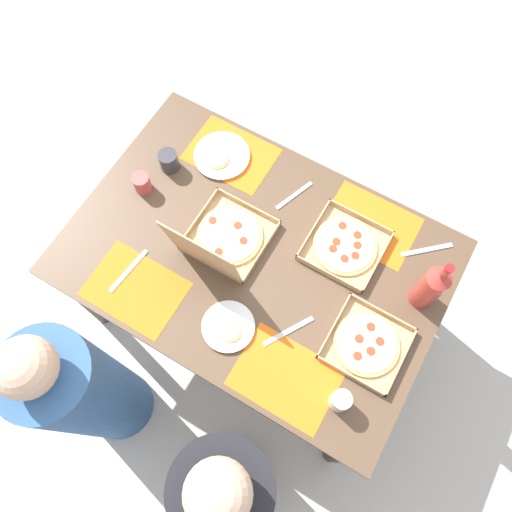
# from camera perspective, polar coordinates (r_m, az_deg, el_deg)

# --- Properties ---
(ground_plane) EXTENTS (6.00, 6.00, 0.00)m
(ground_plane) POSITION_cam_1_polar(r_m,az_deg,el_deg) (2.68, 0.00, -6.07)
(ground_plane) COLOR beige
(dining_table) EXTENTS (1.46, 1.00, 0.76)m
(dining_table) POSITION_cam_1_polar(r_m,az_deg,el_deg) (2.06, 0.00, -1.13)
(dining_table) COLOR #3F3328
(dining_table) RESTS_ON ground_plane
(placemat_near_left) EXTENTS (0.36, 0.26, 0.00)m
(placemat_near_left) POSITION_cam_1_polar(r_m,az_deg,el_deg) (2.06, 12.89, 3.52)
(placemat_near_left) COLOR orange
(placemat_near_left) RESTS_ON dining_table
(placemat_near_right) EXTENTS (0.36, 0.26, 0.00)m
(placemat_near_right) POSITION_cam_1_polar(r_m,az_deg,el_deg) (2.18, -2.84, 11.49)
(placemat_near_right) COLOR orange
(placemat_near_right) RESTS_ON dining_table
(placemat_far_left) EXTENTS (0.36, 0.26, 0.00)m
(placemat_far_left) POSITION_cam_1_polar(r_m,az_deg,el_deg) (1.84, 3.40, -13.64)
(placemat_far_left) COLOR orange
(placemat_far_left) RESTS_ON dining_table
(placemat_far_right) EXTENTS (0.36, 0.26, 0.00)m
(placemat_far_right) POSITION_cam_1_polar(r_m,az_deg,el_deg) (1.97, -13.55, -3.68)
(placemat_far_right) COLOR orange
(placemat_far_right) RESTS_ON dining_table
(pizza_box_center) EXTENTS (0.27, 0.27, 0.04)m
(pizza_box_center) POSITION_cam_1_polar(r_m,az_deg,el_deg) (1.89, 12.45, -9.73)
(pizza_box_center) COLOR tan
(pizza_box_center) RESTS_ON dining_table
(pizza_box_corner_right) EXTENTS (0.29, 0.29, 0.04)m
(pizza_box_corner_right) POSITION_cam_1_polar(r_m,az_deg,el_deg) (1.99, 10.07, 1.14)
(pizza_box_corner_right) COLOR tan
(pizza_box_corner_right) RESTS_ON dining_table
(pizza_box_corner_left) EXTENTS (0.30, 0.35, 0.33)m
(pizza_box_corner_left) POSITION_cam_1_polar(r_m,az_deg,el_deg) (1.93, -3.66, 1.91)
(pizza_box_corner_left) COLOR tan
(pizza_box_corner_left) RESTS_ON dining_table
(plate_far_right) EXTENTS (0.20, 0.20, 0.03)m
(plate_far_right) POSITION_cam_1_polar(r_m,az_deg,el_deg) (1.86, -3.15, -8.08)
(plate_far_right) COLOR white
(plate_far_right) RESTS_ON dining_table
(plate_middle) EXTENTS (0.24, 0.24, 0.03)m
(plate_middle) POSITION_cam_1_polar(r_m,az_deg,el_deg) (2.17, -3.95, 11.25)
(plate_middle) COLOR white
(plate_middle) RESTS_ON dining_table
(soda_bottle) EXTENTS (0.09, 0.09, 0.32)m
(soda_bottle) POSITION_cam_1_polar(r_m,az_deg,el_deg) (1.88, 19.28, -3.32)
(soda_bottle) COLOR #B2382D
(soda_bottle) RESTS_ON dining_table
(cup_spare) EXTENTS (0.07, 0.07, 0.11)m
(cup_spare) POSITION_cam_1_polar(r_m,az_deg,el_deg) (1.79, 9.54, -15.92)
(cup_spare) COLOR silver
(cup_spare) RESTS_ON dining_table
(cup_clear_left) EXTENTS (0.08, 0.08, 0.09)m
(cup_clear_left) POSITION_cam_1_polar(r_m,az_deg,el_deg) (2.14, -9.89, 10.61)
(cup_clear_left) COLOR #333338
(cup_clear_left) RESTS_ON dining_table
(cup_red) EXTENTS (0.07, 0.07, 0.09)m
(cup_red) POSITION_cam_1_polar(r_m,az_deg,el_deg) (2.10, -12.82, 8.06)
(cup_red) COLOR #BF4742
(cup_red) RESTS_ON dining_table
(knife_by_near_right) EXTENTS (0.04, 0.21, 0.00)m
(knife_by_near_right) POSITION_cam_1_polar(r_m,az_deg,el_deg) (2.00, -14.29, -1.63)
(knife_by_near_right) COLOR #B7B7BC
(knife_by_near_right) RESTS_ON dining_table
(knife_by_far_right) EXTENTS (0.17, 0.15, 0.00)m
(knife_by_far_right) POSITION_cam_1_polar(r_m,az_deg,el_deg) (2.08, 18.85, 0.68)
(knife_by_far_right) COLOR #B7B7BC
(knife_by_far_right) RESTS_ON dining_table
(knife_by_near_left) EXTENTS (0.12, 0.19, 0.00)m
(knife_by_near_left) POSITION_cam_1_polar(r_m,az_deg,el_deg) (1.87, 3.70, -8.52)
(knife_by_near_left) COLOR #B7B7BC
(knife_by_near_left) RESTS_ON dining_table
(fork_by_far_left) EXTENTS (0.08, 0.18, 0.00)m
(fork_by_far_left) POSITION_cam_1_polar(r_m,az_deg,el_deg) (2.08, 4.41, 6.84)
(fork_by_far_left) COLOR #B7B7BC
(fork_by_far_left) RESTS_ON dining_table
(diner_left_seat) EXTENTS (0.32, 0.32, 1.21)m
(diner_left_seat) POSITION_cam_1_polar(r_m,az_deg,el_deg) (2.04, -3.13, -24.43)
(diner_left_seat) COLOR black
(diner_left_seat) RESTS_ON ground_plane
(diner_right_seat) EXTENTS (0.32, 0.32, 1.21)m
(diner_right_seat) POSITION_cam_1_polar(r_m,az_deg,el_deg) (2.15, -18.67, -14.39)
(diner_right_seat) COLOR #33598C
(diner_right_seat) RESTS_ON ground_plane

